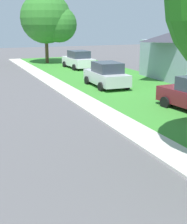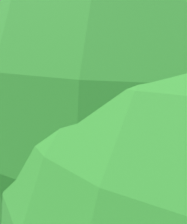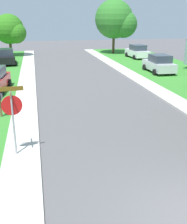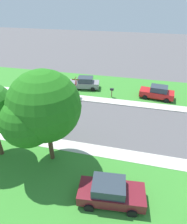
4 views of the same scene
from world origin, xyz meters
name	(u,v)px [view 3 (image 3 of 4)]	position (x,y,z in m)	size (l,w,h in m)	color
sidewalk_east	(163,94)	(4.70, 12.00, 0.05)	(1.40, 56.00, 0.10)	beige
sidewalk_west	(26,101)	(-4.70, 12.00, 0.05)	(1.40, 56.00, 0.10)	beige
stop_sign_far_corner	(12,110)	(-4.90, 4.70, 1.89)	(0.92, 0.92, 2.77)	#9E9EA3
car_white_behind_trees	(137,52)	(9.05, 29.10, 0.87)	(2.18, 4.37, 1.76)	white
car_black_near_corner	(6,57)	(-7.08, 27.42, 0.87)	(2.36, 4.46, 1.76)	black
car_silver_driveway_right	(159,64)	(7.62, 19.33, 0.87)	(2.12, 4.34, 1.76)	silver
tree_sidewalk_mid	(116,20)	(7.68, 34.29, 4.64)	(5.76, 5.36, 7.50)	#4C3823
tree_corner_large	(11,30)	(-6.80, 34.41, 3.46)	(4.19, 3.89, 5.54)	#4C3823
mailbox	(0,100)	(-5.90, 9.30, 1.01)	(0.25, 0.49, 1.31)	brown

